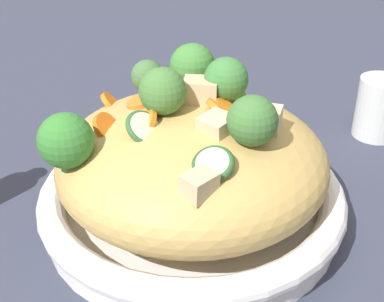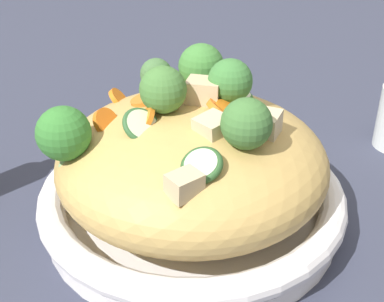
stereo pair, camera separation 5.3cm
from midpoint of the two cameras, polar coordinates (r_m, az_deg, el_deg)
name	(u,v)px [view 1 (the left image)]	position (r m, az deg, el deg)	size (l,w,h in m)	color
ground_plane	(192,218)	(0.58, -2.65, -7.22)	(3.00, 3.00, 0.00)	#343749
serving_bowl	(192,200)	(0.57, -2.71, -5.33)	(0.32, 0.32, 0.05)	white
noodle_heap	(192,160)	(0.54, -2.82, -1.09)	(0.27, 0.27, 0.11)	tan
broccoli_florets	(172,98)	(0.52, -5.13, 5.61)	(0.20, 0.23, 0.08)	#94B76B
carrot_coins	(158,111)	(0.53, -6.52, 4.21)	(0.13, 0.15, 0.04)	orange
zucchini_slices	(203,120)	(0.51, -1.86, 3.21)	(0.18, 0.16, 0.03)	beige
chicken_chunks	(220,118)	(0.50, -0.06, 3.45)	(0.16, 0.13, 0.05)	#CFB690
drinking_glass	(379,108)	(0.75, 17.39, 4.36)	(0.06, 0.06, 0.08)	silver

